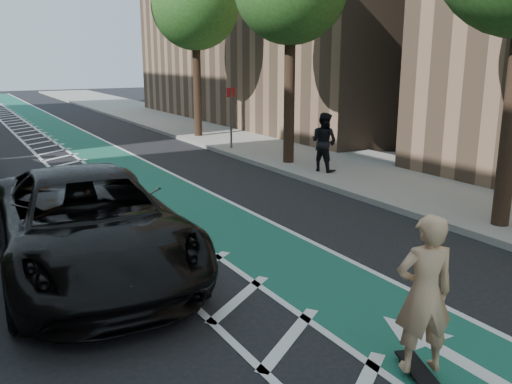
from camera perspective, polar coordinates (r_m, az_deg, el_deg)
ground at (r=7.95m, az=-11.60°, el=-13.27°), size 120.00×120.00×0.00m
bike_lane at (r=17.89m, az=-12.78°, el=2.03°), size 2.00×90.00×0.01m
buffer_strip at (r=17.52m, az=-17.46°, el=1.47°), size 1.40×90.00×0.01m
sidewalk_right at (r=20.70m, az=4.65°, el=4.11°), size 5.00×90.00×0.15m
curb_right at (r=19.43m, az=-1.32°, el=3.52°), size 0.12×90.00×0.16m
tree_r_d at (r=24.97m, az=-6.59°, el=18.87°), size 4.20×4.20×7.90m
sign_post at (r=21.25m, az=-2.65°, el=7.87°), size 0.35×0.08×2.47m
skateboard at (r=6.85m, az=16.69°, el=-17.52°), size 0.52×0.85×0.11m
skateboarder at (r=6.41m, az=17.28°, el=-10.22°), size 0.80×0.67×1.86m
suv_near at (r=9.68m, az=-17.29°, el=-3.12°), size 3.17×6.34×1.72m
pedestrian at (r=16.94m, az=7.16°, el=5.24°), size 0.93×1.06×1.82m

